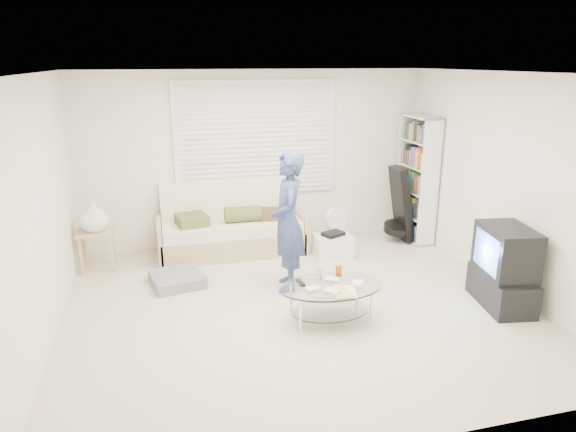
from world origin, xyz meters
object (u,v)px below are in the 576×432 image
object	(u,v)px
futon_sofa	(231,230)
bookshelf	(417,179)
coffee_table	(331,292)
tv_unit	(504,268)

from	to	relation	value
futon_sofa	bookshelf	world-z (taller)	bookshelf
futon_sofa	bookshelf	bearing A→B (deg)	-2.61
futon_sofa	coffee_table	bearing A→B (deg)	-73.10
bookshelf	coffee_table	xyz separation A→B (m)	(-2.08, -2.15, -0.60)
coffee_table	futon_sofa	bearing A→B (deg)	106.90
tv_unit	futon_sofa	bearing A→B (deg)	137.70
bookshelf	coffee_table	size ratio (longest dim) A/B	1.69
futon_sofa	tv_unit	distance (m)	3.58
bookshelf	coffee_table	distance (m)	3.05
tv_unit	coffee_table	xyz separation A→B (m)	(-1.95, 0.13, -0.12)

